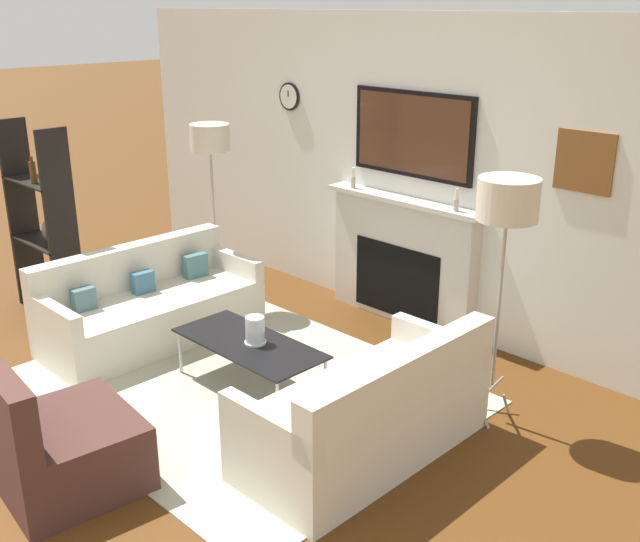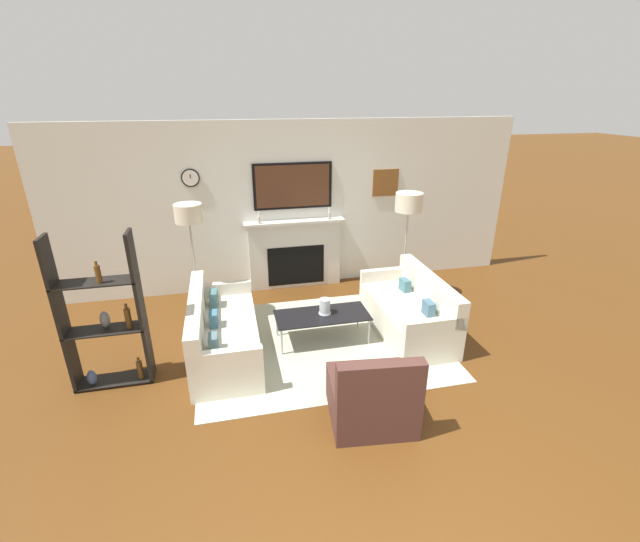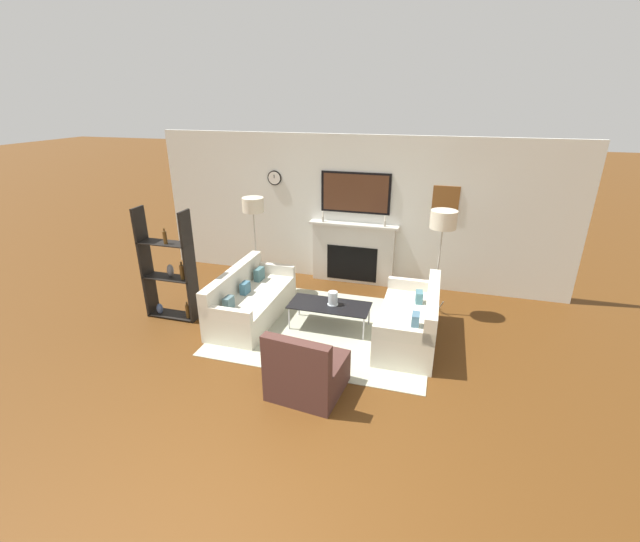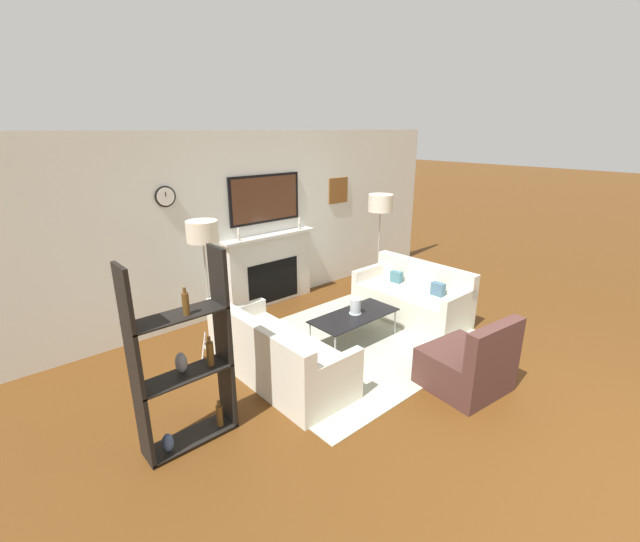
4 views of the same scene
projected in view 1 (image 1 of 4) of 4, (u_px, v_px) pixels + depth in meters
fireplace_wall at (412, 187)px, 6.57m from camera, size 7.59×0.28×2.70m
area_rug at (244, 387)px, 5.68m from camera, size 3.12×2.49×0.01m
couch_left at (149, 309)px, 6.43m from camera, size 0.79×1.85×0.79m
couch_right at (369, 415)px, 4.75m from camera, size 0.80×1.70×0.81m
armchair at (59, 446)px, 4.44m from camera, size 0.89×0.86×0.86m
coffee_table at (249, 345)px, 5.55m from camera, size 1.22×0.54×0.38m
hurricane_candle at (255, 332)px, 5.50m from camera, size 0.16×0.16×0.21m
floor_lamp_left at (210, 141)px, 6.82m from camera, size 0.36×0.36×1.73m
floor_lamp_right at (508, 203)px, 4.75m from camera, size 0.40×0.40×1.73m
shelf_unit at (43, 230)px, 6.83m from camera, size 0.83×0.28×1.77m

